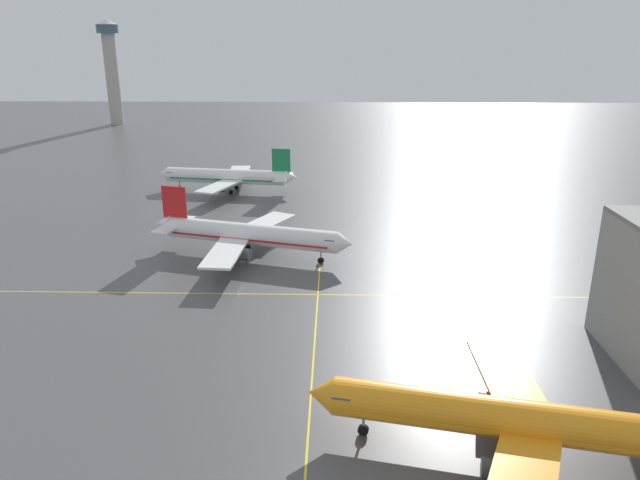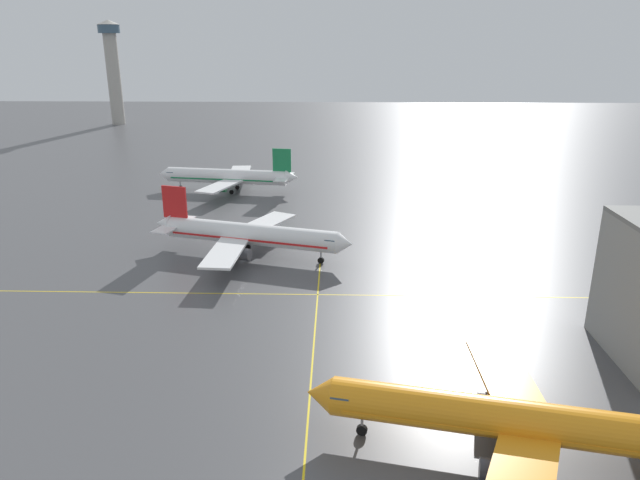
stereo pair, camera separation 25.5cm
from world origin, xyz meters
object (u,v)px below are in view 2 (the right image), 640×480
at_px(airliner_front_gate, 507,419).
at_px(control_tower, 113,65).
at_px(airliner_second_row, 249,234).
at_px(airliner_third_row, 228,177).

distance_m(airliner_front_gate, control_tower, 227.05).
relative_size(airliner_front_gate, control_tower, 0.82).
relative_size(airliner_second_row, airliner_third_row, 1.02).
bearing_deg(airliner_third_row, airliner_second_row, -75.75).
distance_m(airliner_second_row, airliner_third_row, 43.11).
relative_size(airliner_front_gate, airliner_second_row, 1.00).
bearing_deg(airliner_second_row, airliner_front_gate, -59.34).
height_order(airliner_front_gate, airliner_second_row, airliner_second_row).
height_order(airliner_second_row, airliner_third_row, airliner_second_row).
height_order(airliner_front_gate, airliner_third_row, airliner_front_gate).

